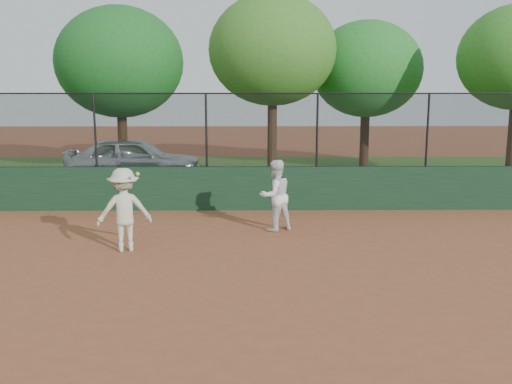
{
  "coord_description": "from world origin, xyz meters",
  "views": [
    {
      "loc": [
        0.67,
        -9.44,
        3.35
      ],
      "look_at": [
        0.8,
        2.2,
        1.2
      ],
      "focal_mm": 40.0,
      "sensor_mm": 36.0,
      "label": 1
    }
  ],
  "objects_px": {
    "player_main": "(124,210)",
    "tree_1": "(120,62)",
    "tree_2": "(273,50)",
    "player_second": "(275,195)",
    "parked_car": "(134,160)",
    "tree_3": "(367,69)"
  },
  "relations": [
    {
      "from": "parked_car",
      "to": "tree_1",
      "type": "xyz_separation_m",
      "value": [
        -0.69,
        1.52,
        3.43
      ]
    },
    {
      "from": "player_second",
      "to": "tree_1",
      "type": "height_order",
      "value": "tree_1"
    },
    {
      "from": "player_main",
      "to": "tree_2",
      "type": "bearing_deg",
      "value": 70.53
    },
    {
      "from": "player_main",
      "to": "tree_1",
      "type": "distance_m",
      "value": 10.96
    },
    {
      "from": "player_second",
      "to": "tree_1",
      "type": "xyz_separation_m",
      "value": [
        -5.41,
        8.53,
        3.4
      ]
    },
    {
      "from": "player_main",
      "to": "player_second",
      "type": "bearing_deg",
      "value": 27.53
    },
    {
      "from": "player_main",
      "to": "tree_3",
      "type": "distance_m",
      "value": 13.7
    },
    {
      "from": "player_second",
      "to": "player_main",
      "type": "bearing_deg",
      "value": -2.34
    },
    {
      "from": "tree_1",
      "to": "player_main",
      "type": "bearing_deg",
      "value": -77.67
    },
    {
      "from": "player_second",
      "to": "tree_3",
      "type": "relative_size",
      "value": 0.28
    },
    {
      "from": "player_second",
      "to": "tree_3",
      "type": "distance_m",
      "value": 10.85
    },
    {
      "from": "tree_2",
      "to": "tree_3",
      "type": "distance_m",
      "value": 4.11
    },
    {
      "from": "player_main",
      "to": "tree_1",
      "type": "bearing_deg",
      "value": 102.33
    },
    {
      "from": "player_main",
      "to": "tree_2",
      "type": "distance_m",
      "value": 10.95
    },
    {
      "from": "parked_car",
      "to": "tree_3",
      "type": "distance_m",
      "value": 9.63
    },
    {
      "from": "tree_1",
      "to": "tree_2",
      "type": "distance_m",
      "value": 5.69
    },
    {
      "from": "parked_car",
      "to": "player_main",
      "type": "bearing_deg",
      "value": -174.29
    },
    {
      "from": "player_second",
      "to": "tree_2",
      "type": "relative_size",
      "value": 0.25
    },
    {
      "from": "parked_car",
      "to": "player_second",
      "type": "distance_m",
      "value": 8.45
    },
    {
      "from": "player_main",
      "to": "tree_1",
      "type": "relative_size",
      "value": 0.27
    },
    {
      "from": "player_second",
      "to": "player_main",
      "type": "distance_m",
      "value": 3.59
    },
    {
      "from": "player_main",
      "to": "tree_1",
      "type": "height_order",
      "value": "tree_1"
    }
  ]
}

